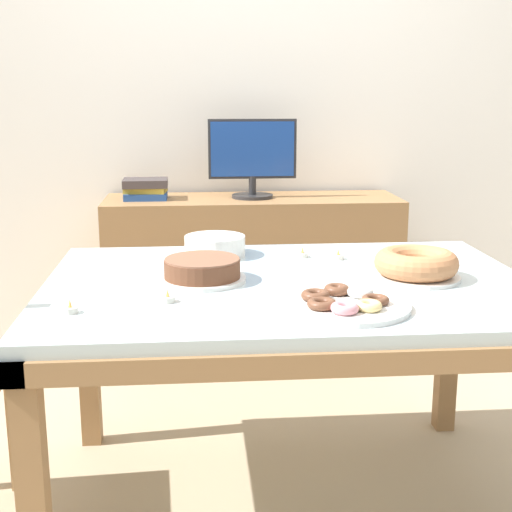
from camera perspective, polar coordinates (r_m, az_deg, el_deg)
The scene contains 14 objects.
ground_plane at distance 2.46m, azimuth 2.47°, elevation -19.02°, with size 12.00×12.00×0.00m, color tan.
wall_back at distance 3.74m, azimuth -0.68°, elevation 13.00°, with size 8.00×0.10×2.60m, color white.
dining_table at distance 2.18m, azimuth 2.64°, elevation -4.16°, with size 1.50×1.06×0.75m.
sideboard at distance 3.56m, azimuth -0.28°, elevation -1.67°, with size 1.43×0.44×0.80m.
computer_monitor at distance 3.46m, azimuth -0.30°, elevation 7.79°, with size 0.42×0.20×0.38m.
book_stack at distance 3.47m, azimuth -8.82°, elevation 5.33°, with size 0.22×0.18×0.10m.
cake_chocolate_round at distance 2.14m, azimuth -4.32°, elevation -1.14°, with size 0.26×0.26×0.07m.
cake_golden_bundt at distance 2.21m, azimuth 12.69°, elevation -0.69°, with size 0.27×0.27×0.09m.
pastry_platter at distance 1.89m, azimuth 7.09°, elevation -3.77°, with size 0.35×0.35×0.04m.
plate_stack at distance 2.47m, azimuth -3.30°, elevation 0.82°, with size 0.21×0.21×0.07m.
tealight_left_edge at distance 1.95m, azimuth -7.08°, elevation -3.40°, with size 0.04×0.04×0.04m.
tealight_near_front at distance 2.45m, azimuth 3.73°, elevation 0.12°, with size 0.04×0.04×0.04m.
tealight_right_edge at distance 2.43m, azimuth 6.59°, elevation -0.04°, with size 0.04×0.04×0.04m.
tealight_centre at distance 1.90m, azimuth -14.64°, elevation -4.16°, with size 0.04×0.04×0.04m.
Camera 1 is at (-0.28, -2.06, 1.31)m, focal length 50.00 mm.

